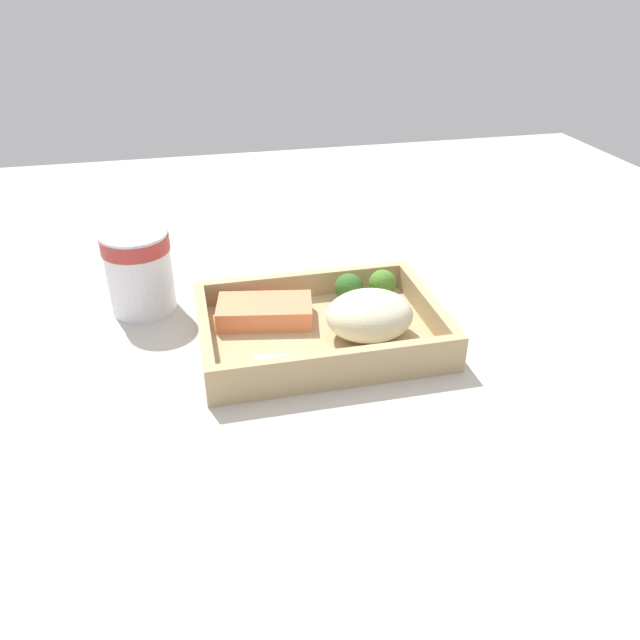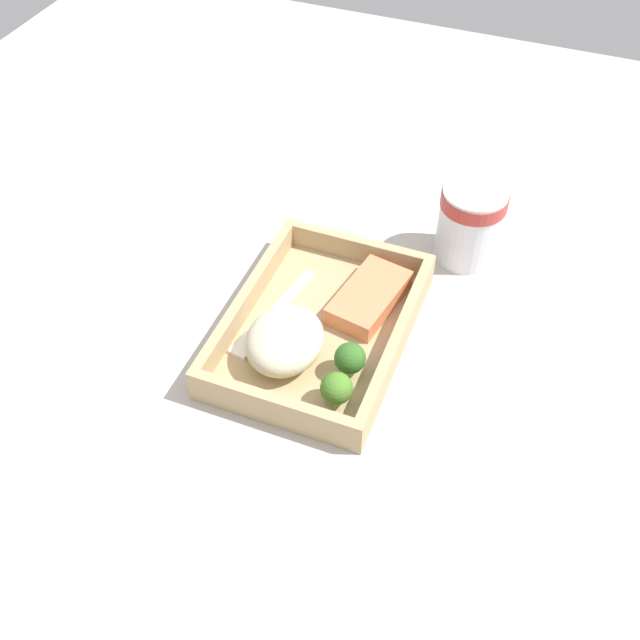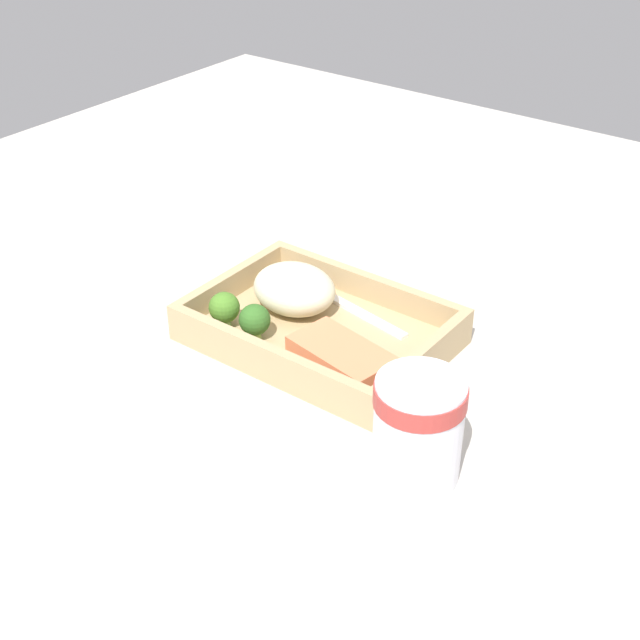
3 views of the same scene
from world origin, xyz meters
The scene contains 9 objects.
ground_plane centered at (0.00, 0.00, -1.00)cm, with size 160.00×160.00×2.00cm, color #B8B2A9.
takeout_tray centered at (0.00, 0.00, 0.60)cm, with size 27.11×19.38×1.20cm, color tan.
tray_rim centered at (0.00, 0.00, 2.73)cm, with size 27.11×19.38×3.06cm.
salmon_fillet centered at (-5.74, 3.93, 2.39)cm, with size 10.99×5.91×2.37cm, color #E98053.
mashed_potatoes centered at (5.18, -2.08, 3.83)cm, with size 9.81×8.33×5.27cm, color beige.
broccoli_floret_1 centered at (4.80, 5.29, 3.52)cm, with size 3.44×3.44×4.13cm.
broccoli_floret_2 centered at (9.10, 5.36, 3.51)cm, with size 3.44×3.44×4.13cm.
fork centered at (0.61, -5.94, 1.42)cm, with size 15.84×4.40×0.44cm.
paper_cup centered at (-19.76, 12.19, 5.69)cm, with size 8.10×8.10×10.17cm.
Camera 3 is at (-48.99, 65.57, 54.68)cm, focal length 50.00 mm.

